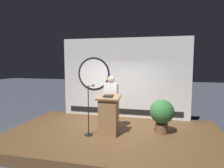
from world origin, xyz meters
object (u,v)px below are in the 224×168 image
at_px(podium, 109,115).
at_px(speaker_person, 111,103).
at_px(potted_plant, 162,113).
at_px(microphone_stand, 89,117).

distance_m(podium, speaker_person, 0.56).
distance_m(speaker_person, potted_plant, 1.54).
relative_size(microphone_stand, potted_plant, 1.44).
bearing_deg(speaker_person, podium, -84.08).
bearing_deg(potted_plant, podium, -160.69).
bearing_deg(potted_plant, speaker_person, -178.66).
bearing_deg(speaker_person, microphone_stand, -131.65).
distance_m(speaker_person, microphone_stand, 0.83).
bearing_deg(podium, microphone_stand, -171.09).
bearing_deg(microphone_stand, podium, 8.91).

